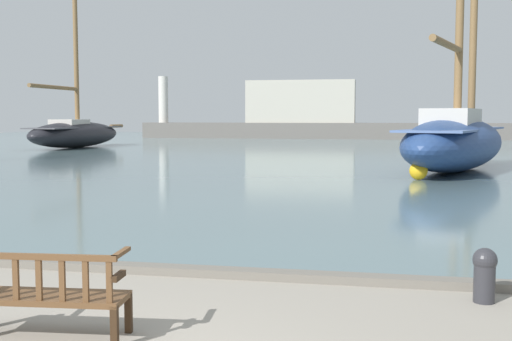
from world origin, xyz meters
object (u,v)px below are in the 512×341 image
at_px(park_bench, 48,293).
at_px(sailboat_outer_starboard, 76,132).
at_px(mooring_bollard, 485,272).
at_px(channel_buoy, 418,171).
at_px(sailboat_nearest_starboard, 455,137).

xyz_separation_m(park_bench, sailboat_outer_starboard, (-18.35, 36.64, 0.75)).
xyz_separation_m(mooring_bollard, channel_buoy, (-0.04, 14.81, 0.03)).
bearing_deg(sailboat_outer_starboard, park_bench, -63.40).
bearing_deg(park_bench, sailboat_outer_starboard, 116.60).
relative_size(park_bench, channel_buoy, 1.23).
distance_m(sailboat_outer_starboard, channel_buoy, 30.14).
relative_size(sailboat_nearest_starboard, sailboat_outer_starboard, 1.04).
relative_size(sailboat_outer_starboard, mooring_bollard, 22.94).
distance_m(sailboat_nearest_starboard, channel_buoy, 4.73).
xyz_separation_m(park_bench, mooring_bollard, (4.58, 2.22, -0.09)).
xyz_separation_m(sailboat_outer_starboard, channel_buoy, (22.89, -19.60, -0.82)).
relative_size(park_bench, sailboat_nearest_starboard, 0.10).
distance_m(park_bench, sailboat_outer_starboard, 40.98).
xyz_separation_m(sailboat_outer_starboard, mooring_bollard, (22.93, -34.41, -0.84)).
bearing_deg(mooring_bollard, park_bench, -154.10).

